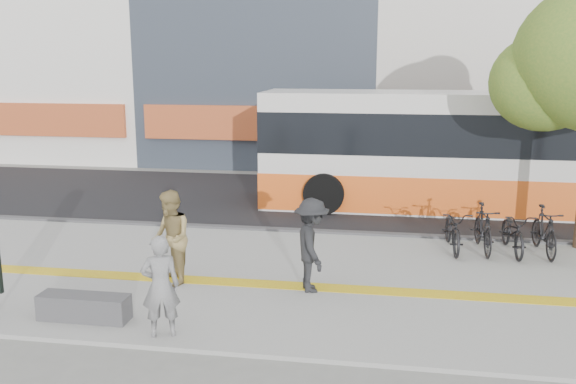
% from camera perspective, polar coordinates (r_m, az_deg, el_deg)
% --- Properties ---
extents(ground, '(120.00, 120.00, 0.00)m').
position_cam_1_polar(ground, '(11.85, -3.98, -10.47)').
color(ground, slate).
rests_on(ground, ground).
extents(sidewalk, '(40.00, 7.00, 0.08)m').
position_cam_1_polar(sidewalk, '(13.19, -2.48, -7.85)').
color(sidewalk, slate).
rests_on(sidewalk, ground).
extents(tactile_strip, '(40.00, 0.45, 0.01)m').
position_cam_1_polar(tactile_strip, '(12.72, -2.95, -8.42)').
color(tactile_strip, yellow).
rests_on(tactile_strip, sidewalk).
extents(street, '(40.00, 8.00, 0.06)m').
position_cam_1_polar(street, '(20.31, 1.83, -0.71)').
color(street, black).
rests_on(street, ground).
extents(curb, '(40.00, 0.25, 0.14)m').
position_cam_1_polar(curb, '(16.46, 0.00, -3.64)').
color(curb, '#3D3D3F').
rests_on(curb, ground).
extents(bench, '(1.60, 0.45, 0.45)m').
position_cam_1_polar(bench, '(11.56, -18.27, -10.04)').
color(bench, '#3D3D3F').
rests_on(bench, sidewalk).
extents(bus, '(13.24, 3.14, 3.52)m').
position_cam_1_polar(bus, '(19.54, 17.44, 3.27)').
color(bus, silver).
rests_on(bus, street).
extents(bicycle_row, '(2.77, 1.95, 1.12)m').
position_cam_1_polar(bicycle_row, '(15.37, 18.69, -3.36)').
color(bicycle_row, black).
rests_on(bicycle_row, sidewalk).
extents(seated_woman, '(0.73, 0.61, 1.72)m').
position_cam_1_polar(seated_woman, '(10.38, -11.67, -8.49)').
color(seated_woman, black).
rests_on(seated_woman, sidewalk).
extents(pedestrian_tan, '(1.12, 1.18, 1.92)m').
position_cam_1_polar(pedestrian_tan, '(12.65, -10.75, -4.18)').
color(pedestrian_tan, '#96814D').
rests_on(pedestrian_tan, sidewalk).
extents(pedestrian_dark, '(1.03, 1.35, 1.85)m').
position_cam_1_polar(pedestrian_dark, '(12.08, 2.18, -4.91)').
color(pedestrian_dark, black).
rests_on(pedestrian_dark, sidewalk).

